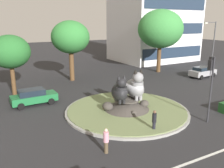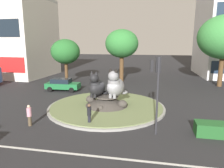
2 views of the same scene
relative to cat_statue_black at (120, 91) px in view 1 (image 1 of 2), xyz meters
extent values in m
plane|color=#28282B|center=(0.88, 0.27, -2.09)|extent=(160.00, 160.00, 0.00)
cube|color=silver|center=(0.88, -8.31, -2.08)|extent=(112.00, 0.20, 0.01)
cylinder|color=gray|center=(0.88, 0.27, -2.00)|extent=(11.07, 11.07, 0.18)
cylinder|color=#707F51|center=(0.88, 0.27, -1.87)|extent=(10.63, 10.63, 0.07)
cone|color=#423D38|center=(0.88, 0.27, -1.36)|extent=(4.05, 4.05, 0.94)
cylinder|color=#423D38|center=(0.88, 0.27, -0.95)|extent=(2.23, 2.23, 0.12)
ellipsoid|color=#423D38|center=(2.48, -0.18, -1.48)|extent=(0.88, 0.77, 0.71)
ellipsoid|color=#423D38|center=(1.06, 2.15, -1.53)|extent=(0.74, 0.77, 0.60)
ellipsoid|color=#423D38|center=(-0.81, 0.72, -1.45)|extent=(0.96, 1.05, 0.77)
ellipsoid|color=#423D38|center=(0.66, -1.31, -1.63)|extent=(0.51, 0.44, 0.41)
ellipsoid|color=black|center=(0.02, 0.11, -0.12)|extent=(1.81, 2.37, 1.53)
cylinder|color=black|center=(-0.08, -0.30, 0.05)|extent=(1.21, 1.21, 0.96)
sphere|color=black|center=(-0.12, -0.45, 0.89)|extent=(0.84, 0.84, 0.84)
torus|color=black|center=(0.56, 0.87, -0.74)|extent=(0.99, 0.99, 0.19)
cone|color=black|center=(0.11, -0.50, 1.38)|extent=(0.42, 0.42, 0.35)
cone|color=black|center=(-0.34, -0.39, 1.38)|extent=(0.42, 0.42, 0.35)
cylinder|color=black|center=(0.01, -0.67, -0.70)|extent=(0.27, 0.27, 0.38)
cylinder|color=black|center=(-0.33, -0.59, -0.70)|extent=(0.27, 0.27, 0.38)
ellipsoid|color=gray|center=(1.75, 0.34, -0.03)|extent=(1.89, 2.60, 1.73)
cylinder|color=gray|center=(1.67, -0.12, 0.17)|extent=(1.30, 1.30, 1.08)
sphere|color=gray|center=(1.64, -0.29, 1.11)|extent=(0.95, 0.95, 0.95)
torus|color=gray|center=(2.29, 1.24, -0.72)|extent=(1.08, 1.08, 0.22)
cone|color=black|center=(1.89, -0.34, 1.66)|extent=(0.45, 0.45, 0.39)
cone|color=black|center=(1.38, -0.25, 1.66)|extent=(0.45, 0.45, 0.39)
cylinder|color=gray|center=(1.79, -0.54, -0.68)|extent=(0.30, 0.30, 0.43)
cylinder|color=gray|center=(1.41, -0.47, -0.68)|extent=(0.30, 0.30, 0.43)
cylinder|color=#2D2D33|center=(5.46, -4.80, 0.57)|extent=(0.14, 0.14, 5.31)
cube|color=black|center=(5.43, -4.58, 2.70)|extent=(0.35, 0.28, 1.05)
sphere|color=#360606|center=(5.42, -4.50, 3.01)|extent=(0.18, 0.18, 0.18)
sphere|color=orange|center=(5.42, -4.50, 2.70)|extent=(0.18, 0.18, 0.18)
sphere|color=black|center=(5.42, -4.50, 2.38)|extent=(0.18, 0.18, 0.18)
cube|color=black|center=(5.01, -4.85, 2.65)|extent=(0.23, 0.30, 0.80)
cube|color=#233347|center=(21.66, 17.29, 0.12)|extent=(14.67, 0.63, 2.01)
cube|color=#233347|center=(21.66, 17.29, 4.54)|extent=(14.67, 0.63, 2.01)
cube|color=#233347|center=(21.66, 17.29, 8.96)|extent=(14.67, 0.63, 2.01)
cylinder|color=brown|center=(-7.52, 10.53, -0.54)|extent=(0.46, 0.46, 3.10)
ellipsoid|color=#286B2D|center=(-7.52, 10.53, 2.71)|extent=(4.23, 4.23, 3.59)
cylinder|color=brown|center=(14.51, 12.78, -0.08)|extent=(0.64, 0.64, 4.02)
ellipsoid|color=#3D8E42|center=(14.51, 12.78, 4.73)|extent=(6.99, 6.99, 5.94)
cylinder|color=brown|center=(0.32, 13.87, -0.15)|extent=(0.63, 0.63, 3.88)
ellipsoid|color=#337F38|center=(0.32, 13.87, 3.83)|extent=(5.10, 5.10, 4.33)
cylinder|color=#4C4C51|center=(18.42, 5.86, 1.87)|extent=(0.16, 0.16, 7.92)
cylinder|color=#4C4C51|center=(17.70, 6.09, 5.73)|extent=(1.47, 0.54, 0.10)
cube|color=silver|center=(16.97, 6.31, 5.63)|extent=(0.50, 0.24, 0.16)
cylinder|color=black|center=(0.52, -4.17, -1.70)|extent=(0.24, 0.24, 0.78)
cylinder|color=black|center=(0.52, -4.17, -0.97)|extent=(0.32, 0.32, 0.68)
sphere|color=brown|center=(0.52, -4.17, -0.52)|extent=(0.22, 0.22, 0.22)
cylinder|color=brown|center=(-3.88, -5.10, -1.71)|extent=(0.26, 0.26, 0.76)
cylinder|color=pink|center=(-3.88, -5.10, -1.00)|extent=(0.34, 0.34, 0.66)
sphere|color=beige|center=(-3.88, -5.10, -0.56)|extent=(0.22, 0.22, 0.22)
cube|color=#1E6B38|center=(-6.16, 6.09, -1.42)|extent=(4.37, 1.94, 0.69)
cube|color=#19232D|center=(-6.37, 6.08, -0.79)|extent=(2.47, 1.64, 0.56)
cylinder|color=black|center=(-4.79, 7.03, -1.77)|extent=(0.65, 0.25, 0.64)
cylinder|color=black|center=(-4.70, 5.30, -1.77)|extent=(0.65, 0.25, 0.64)
cylinder|color=black|center=(-7.61, 6.89, -1.77)|extent=(0.65, 0.25, 0.64)
cylinder|color=black|center=(-7.53, 5.16, -1.77)|extent=(0.65, 0.25, 0.64)
cube|color=#99999E|center=(17.80, 6.71, -1.38)|extent=(4.37, 2.10, 0.77)
cube|color=#19232D|center=(17.59, 6.69, -0.77)|extent=(2.50, 1.73, 0.47)
cylinder|color=black|center=(19.12, 7.70, -1.77)|extent=(0.66, 0.27, 0.64)
cylinder|color=black|center=(19.27, 5.96, -1.77)|extent=(0.66, 0.27, 0.64)
cylinder|color=black|center=(16.34, 7.46, -1.77)|extent=(0.66, 0.27, 0.64)
cylinder|color=black|center=(16.49, 5.72, -1.77)|extent=(0.66, 0.27, 0.64)
camera|label=1|loc=(-9.65, -16.77, 5.80)|focal=37.70mm
camera|label=2|loc=(5.03, -18.51, 4.21)|focal=33.46mm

